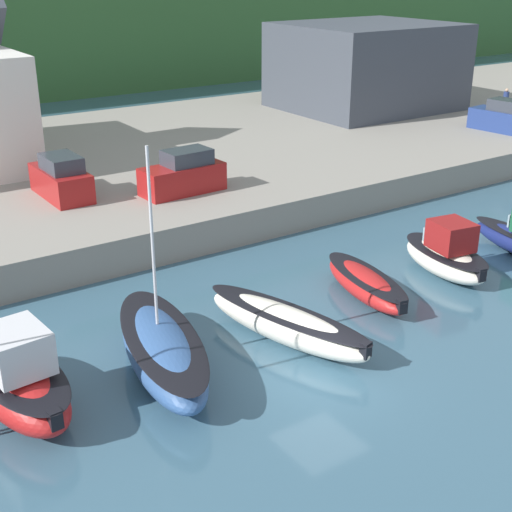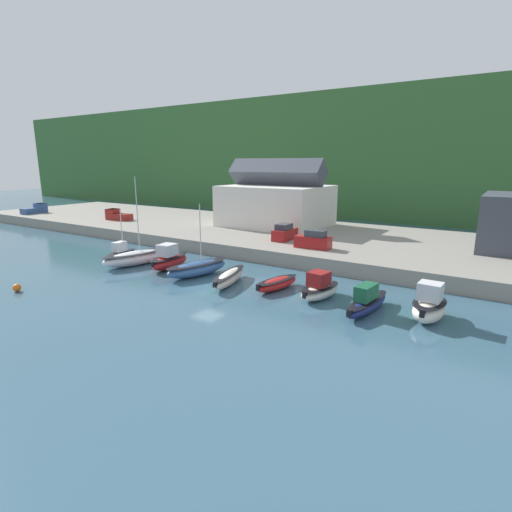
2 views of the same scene
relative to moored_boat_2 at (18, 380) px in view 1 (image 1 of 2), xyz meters
name	(u,v)px [view 1 (image 1 of 2)]	position (x,y,z in m)	size (l,w,h in m)	color
ground_plane	(322,379)	(8.58, -3.68, -1.05)	(320.00, 320.00, 0.00)	#385B70
quay_promenade	(58,177)	(8.58, 20.73, -0.22)	(136.35, 26.61, 1.67)	gray
yacht_club_building	(366,66)	(34.60, 23.37, 3.81)	(12.38, 10.71, 6.40)	#3D424C
moored_boat_2	(18,380)	(0.00, 0.00, 0.00)	(2.76, 5.77, 2.84)	red
moored_boat_3	(162,350)	(4.52, -0.44, -0.24)	(3.90, 7.69, 7.48)	#33568E
moored_boat_4	(286,324)	(9.09, -1.04, -0.37)	(3.33, 7.26, 1.29)	white
moored_boat_5	(366,284)	(13.84, 0.05, -0.47)	(2.60, 5.62, 1.08)	red
moored_boat_6	(446,255)	(18.23, -0.13, -0.17)	(2.89, 5.10, 2.45)	white
parked_car_0	(503,117)	(36.78, 11.86, 1.53)	(2.29, 4.38, 2.16)	navy
parked_car_2	(183,175)	(12.04, 11.78, 1.53)	(4.29, 2.03, 2.16)	maroon
parked_car_3	(61,179)	(6.68, 14.44, 1.53)	(1.87, 4.23, 2.16)	maroon
person_on_quay	(505,103)	(40.57, 14.64, 1.71)	(0.40, 0.40, 2.14)	#232838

